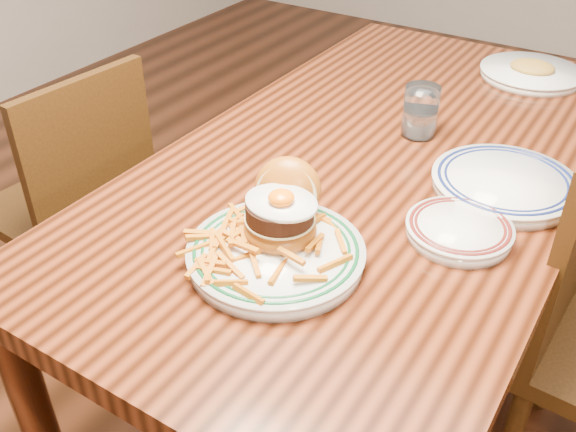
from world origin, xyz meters
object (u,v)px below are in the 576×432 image
Objects in this scene: chair_left at (76,200)px; side_plate at (459,229)px; main_plate at (278,237)px; table at (380,188)px.

chair_left is 4.38× the size of side_plate.
main_plate reaches higher than chair_left.
chair_left reaches higher than table.
table is at bearing 137.42° from side_plate.
table is at bearing 17.96° from chair_left.
main_plate is 1.69× the size of side_plate.
side_plate is (0.25, -0.21, 0.11)m from table.
main_plate reaches higher than side_plate.
side_plate is at bearing -40.07° from table.
main_plate is at bearing -10.98° from chair_left.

